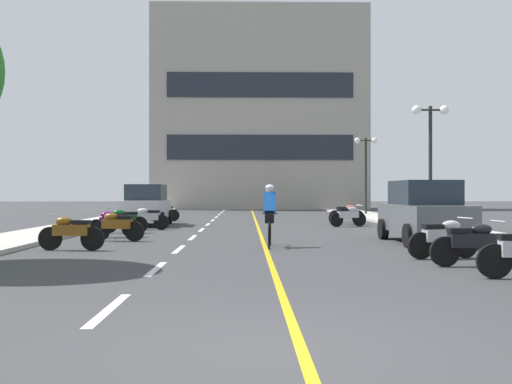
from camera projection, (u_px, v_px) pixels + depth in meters
The scene contains 33 objects.
ground_plane at pixel (252, 226), 26.64m from camera, with size 140.00×140.00×0.00m, color #38383A.
curb_left at pixel (104, 221), 29.51m from camera, with size 2.40×72.00×0.12m, color #B7B2A8.
curb_right at pixel (397, 221), 29.77m from camera, with size 2.40×72.00×0.12m, color #B7B2A8.
lane_dash_0 at pixel (109, 309), 7.61m from camera, with size 0.14×2.20×0.01m, color silver.
lane_dash_1 at pixel (156, 269), 11.61m from camera, with size 0.14×2.20×0.01m, color silver.
lane_dash_2 at pixel (179, 249), 15.61m from camera, with size 0.14×2.20×0.01m, color silver.
lane_dash_3 at pixel (192, 238), 19.61m from camera, with size 0.14×2.20×0.01m, color silver.
lane_dash_4 at pixel (201, 230), 23.61m from camera, with size 0.14×2.20×0.01m, color silver.
lane_dash_5 at pixel (208, 224), 27.61m from camera, with size 0.14×2.20×0.01m, color silver.
lane_dash_6 at pixel (213, 220), 31.60m from camera, with size 0.14×2.20×0.01m, color silver.
lane_dash_7 at pixel (216, 217), 35.60m from camera, with size 0.14×2.20×0.01m, color silver.
lane_dash_8 at pixel (219, 215), 39.60m from camera, with size 0.14×2.20×0.01m, color silver.
lane_dash_9 at pixel (222, 213), 43.60m from camera, with size 0.14×2.20×0.01m, color silver.
lane_dash_10 at pixel (224, 211), 47.60m from camera, with size 0.14×2.20×0.01m, color silver.
lane_dash_11 at pixel (225, 209), 51.60m from camera, with size 0.14×2.20×0.01m, color silver.
centre_line_yellow at pixel (256, 222), 29.64m from camera, with size 0.12×66.00×0.01m, color gold.
office_building at pixel (259, 111), 53.97m from camera, with size 18.64×6.76×17.50m.
street_lamp_mid at pixel (430, 137), 23.75m from camera, with size 1.46×0.36×4.78m.
street_lamp_far at pixel (366, 158), 38.34m from camera, with size 1.46×0.36×4.83m.
parked_car_near at pixel (424, 212), 17.57m from camera, with size 1.98×4.23×1.82m.
parked_car_mid at pixel (146, 205), 26.76m from camera, with size 1.94×4.21×1.82m.
motorcycle_2 at pixel (472, 243), 12.00m from camera, with size 1.70×0.60×0.92m.
motorcycle_3 at pixel (444, 237), 13.43m from camera, with size 1.68×0.65×0.92m.
motorcycle_4 at pixel (71, 232), 15.30m from camera, with size 1.70×0.60×0.92m.
motorcycle_5 at pixel (117, 226), 18.19m from camera, with size 1.69×0.63×0.92m.
motorcycle_6 at pixel (113, 223), 19.65m from camera, with size 1.70×0.60×0.92m.
motorcycle_7 at pixel (124, 220), 21.78m from camera, with size 1.70×0.60×0.92m.
motorcycle_8 at pixel (147, 218), 23.66m from camera, with size 1.70×0.60×0.92m.
motorcycle_9 at pixel (348, 216), 25.88m from camera, with size 1.65×0.76×0.92m.
motorcycle_10 at pixel (347, 214), 27.52m from camera, with size 1.70×0.60×0.92m.
motorcycle_11 at pixel (347, 213), 29.21m from camera, with size 1.69×0.62×0.92m.
motorcycle_12 at pixel (163, 212), 30.78m from camera, with size 1.69×0.63×0.92m.
cyclist_rider at pixel (270, 214), 16.30m from camera, with size 0.42×1.77×1.71m.
Camera 1 is at (-0.28, -5.64, 1.48)m, focal length 42.35 mm.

